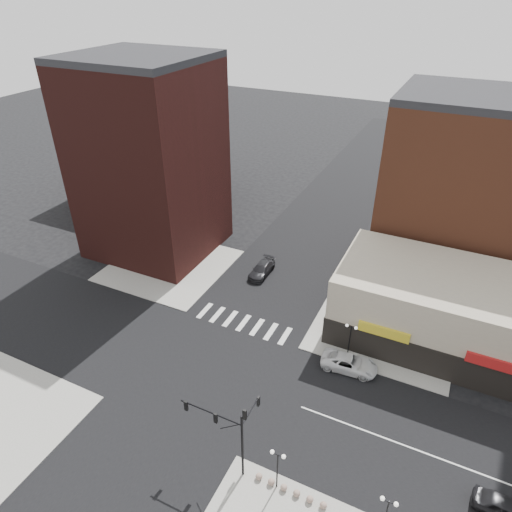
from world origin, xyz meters
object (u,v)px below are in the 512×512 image
at_px(street_lamp_se_b, 387,508).
at_px(street_lamp_ne, 351,333).
at_px(street_lamp_se_a, 278,461).
at_px(dark_sedan_north, 262,269).
at_px(dark_sedan_east, 508,509).
at_px(white_suv, 349,363).
at_px(traffic_signal, 233,426).

distance_m(street_lamp_se_b, street_lamp_ne, 17.46).
xyz_separation_m(street_lamp_se_a, dark_sedan_north, (-13.40, 26.01, -2.54)).
relative_size(dark_sedan_east, dark_sedan_north, 0.92).
bearing_deg(dark_sedan_east, dark_sedan_north, 58.80).
relative_size(street_lamp_se_a, street_lamp_ne, 1.00).
relative_size(street_lamp_se_a, white_suv, 0.75).
height_order(street_lamp_ne, dark_sedan_north, street_lamp_ne).
distance_m(white_suv, dark_sedan_north, 18.88).
bearing_deg(street_lamp_ne, traffic_signal, -106.75).
bearing_deg(dark_sedan_north, dark_sedan_east, -35.32).
distance_m(street_lamp_se_a, white_suv, 14.80).
bearing_deg(street_lamp_ne, street_lamp_se_b, -66.37).
bearing_deg(dark_sedan_east, street_lamp_ne, 58.31).
xyz_separation_m(traffic_signal, street_lamp_ne, (4.76, 15.83, -1.67)).
distance_m(street_lamp_se_b, dark_sedan_east, 9.81).
bearing_deg(dark_sedan_north, traffic_signal, -69.55).
height_order(white_suv, dark_sedan_north, white_suv).
bearing_deg(white_suv, street_lamp_se_b, -160.89).
xyz_separation_m(street_lamp_ne, dark_sedan_east, (14.91, -10.76, -2.48)).
distance_m(street_lamp_se_a, dark_sedan_east, 16.93).
distance_m(traffic_signal, street_lamp_ne, 16.62).
xyz_separation_m(street_lamp_se_a, street_lamp_ne, (1.00, 16.00, 0.00)).
height_order(traffic_signal, street_lamp_ne, traffic_signal).
distance_m(street_lamp_se_b, dark_sedan_north, 33.77).
relative_size(street_lamp_ne, white_suv, 0.75).
height_order(street_lamp_se_b, dark_sedan_north, street_lamp_se_b).
bearing_deg(white_suv, traffic_signal, 154.78).
relative_size(street_lamp_ne, dark_sedan_north, 0.80).
distance_m(traffic_signal, street_lamp_se_b, 11.88).
height_order(street_lamp_se_a, street_lamp_se_b, same).
bearing_deg(street_lamp_se_a, dark_sedan_east, 18.25).
height_order(traffic_signal, street_lamp_se_b, traffic_signal).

